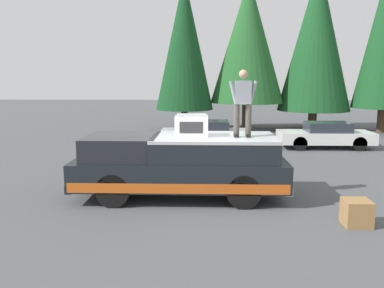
{
  "coord_description": "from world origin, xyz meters",
  "views": [
    {
      "loc": [
        -9.97,
        0.14,
        3.18
      ],
      "look_at": [
        0.85,
        0.48,
        1.35
      ],
      "focal_mm": 37.6,
      "sensor_mm": 36.0,
      "label": 1
    }
  ],
  "objects": [
    {
      "name": "pickup_truck",
      "position": [
        0.35,
        0.77,
        0.87
      ],
      "size": [
        2.01,
        5.54,
        1.65
      ],
      "color": "black",
      "rests_on": "ground"
    },
    {
      "name": "compressor_unit",
      "position": [
        0.33,
        0.47,
        1.93
      ],
      "size": [
        0.65,
        0.84,
        0.56
      ],
      "color": "white",
      "rests_on": "pickup_truck"
    },
    {
      "name": "person_on_truck_bed",
      "position": [
        0.22,
        -0.82,
        2.55
      ],
      "size": [
        0.29,
        0.72,
        1.69
      ],
      "color": "#423D38",
      "rests_on": "pickup_truck"
    },
    {
      "name": "conifer_center_right",
      "position": [
        13.77,
        1.32,
        5.04
      ],
      "size": [
        3.36,
        3.36,
        8.86
      ],
      "color": "#4C3826",
      "rests_on": "ground"
    },
    {
      "name": "parked_car_white",
      "position": [
        8.0,
        -5.28,
        0.58
      ],
      "size": [
        1.64,
        4.1,
        1.16
      ],
      "color": "white",
      "rests_on": "ground"
    },
    {
      "name": "parked_car_silver",
      "position": [
        8.4,
        0.06,
        0.58
      ],
      "size": [
        1.64,
        4.1,
        1.16
      ],
      "color": "silver",
      "rests_on": "ground"
    },
    {
      "name": "ground_plane",
      "position": [
        0.0,
        0.0,
        0.0
      ],
      "size": [
        90.0,
        90.0,
        0.0
      ],
      "primitive_type": "plane",
      "color": "#4C4F51"
    },
    {
      "name": "conifer_left",
      "position": [
        14.34,
        -6.36,
        5.36
      ],
      "size": [
        4.24,
        4.24,
        9.58
      ],
      "color": "#4C3826",
      "rests_on": "ground"
    },
    {
      "name": "wooden_crate",
      "position": [
        -1.59,
        -3.14,
        0.28
      ],
      "size": [
        0.56,
        0.56,
        0.56
      ],
      "primitive_type": "cube",
      "color": "olive",
      "rests_on": "ground"
    },
    {
      "name": "conifer_center_left",
      "position": [
        14.38,
        -2.39,
        5.22
      ],
      "size": [
        4.34,
        4.34,
        8.85
      ],
      "color": "#4C3826",
      "rests_on": "ground"
    }
  ]
}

